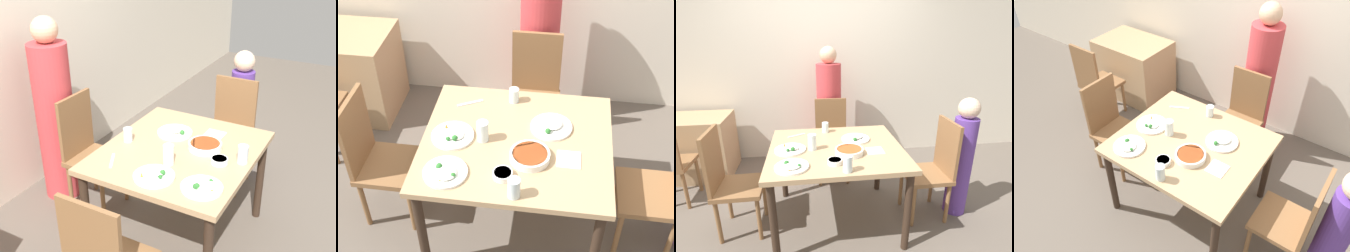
# 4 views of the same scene
# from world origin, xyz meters

# --- Properties ---
(ground_plane) EXTENTS (10.00, 10.00, 0.00)m
(ground_plane) POSITION_xyz_m (0.00, 0.00, 0.00)
(ground_plane) COLOR #60564C
(wall_back) EXTENTS (10.00, 0.06, 2.70)m
(wall_back) POSITION_xyz_m (0.00, 1.53, 1.35)
(wall_back) COLOR beige
(wall_back) RESTS_ON ground_plane
(dining_table) EXTENTS (1.16, 1.02, 0.76)m
(dining_table) POSITION_xyz_m (0.00, 0.00, 0.67)
(dining_table) COLOR tan
(dining_table) RESTS_ON ground_plane
(chair_adult_spot) EXTENTS (0.40, 0.40, 0.96)m
(chair_adult_spot) POSITION_xyz_m (0.04, 0.86, 0.51)
(chair_adult_spot) COLOR brown
(chair_adult_spot) RESTS_ON ground_plane
(chair_child_spot) EXTENTS (0.40, 0.40, 0.96)m
(chair_child_spot) POSITION_xyz_m (0.92, -0.03, 0.51)
(chair_child_spot) COLOR brown
(chair_child_spot) RESTS_ON ground_plane
(chair_empty_left) EXTENTS (0.40, 0.40, 0.96)m
(chair_empty_left) POSITION_xyz_m (-0.92, -0.02, 0.51)
(chair_empty_left) COLOR brown
(chair_empty_left) RESTS_ON ground_plane
(person_adult) EXTENTS (0.31, 0.31, 1.56)m
(person_adult) POSITION_xyz_m (0.04, 1.18, 0.73)
(person_adult) COLOR #C63D42
(person_adult) RESTS_ON ground_plane
(person_child) EXTENTS (0.21, 0.21, 1.17)m
(person_child) POSITION_xyz_m (1.19, -0.03, 0.57)
(person_child) COLOR #5B3893
(person_child) RESTS_ON ground_plane
(bowl_curry) EXTENTS (0.24, 0.24, 0.05)m
(bowl_curry) POSITION_xyz_m (0.09, -0.15, 0.78)
(bowl_curry) COLOR white
(bowl_curry) RESTS_ON dining_table
(plate_rice_adult) EXTENTS (0.26, 0.26, 0.05)m
(plate_rice_adult) POSITION_xyz_m (0.20, 0.15, 0.77)
(plate_rice_adult) COLOR white
(plate_rice_adult) RESTS_ON dining_table
(plate_rice_child) EXTENTS (0.26, 0.26, 0.05)m
(plate_rice_child) POSITION_xyz_m (-0.37, -0.33, 0.77)
(plate_rice_child) COLOR white
(plate_rice_child) RESTS_ON dining_table
(plate_noodles) EXTENTS (0.26, 0.26, 0.05)m
(plate_noodles) POSITION_xyz_m (-0.39, -0.02, 0.77)
(plate_noodles) COLOR white
(plate_noodles) RESTS_ON dining_table
(bowl_rice_small) EXTENTS (0.11, 0.11, 0.04)m
(bowl_rice_small) POSITION_xyz_m (-0.04, -0.31, 0.78)
(bowl_rice_small) COLOR white
(bowl_rice_small) RESTS_ON dining_table
(glass_water_tall) EXTENTS (0.07, 0.07, 0.14)m
(glass_water_tall) POSITION_xyz_m (-0.21, -0.02, 0.82)
(glass_water_tall) COLOR silver
(glass_water_tall) RESTS_ON dining_table
(glass_water_short) EXTENTS (0.07, 0.07, 0.10)m
(glass_water_short) POSITION_xyz_m (-0.07, 0.39, 0.81)
(glass_water_short) COLOR silver
(glass_water_short) RESTS_ON dining_table
(glass_water_center) EXTENTS (0.07, 0.07, 0.12)m
(glass_water_center) POSITION_xyz_m (0.04, -0.44, 0.82)
(glass_water_center) COLOR silver
(glass_water_center) RESTS_ON dining_table
(napkin_folded) EXTENTS (0.14, 0.14, 0.01)m
(napkin_folded) POSITION_xyz_m (0.32, -0.12, 0.76)
(napkin_folded) COLOR white
(napkin_folded) RESTS_ON dining_table
(fork_steel) EXTENTS (0.17, 0.10, 0.01)m
(fork_steel) POSITION_xyz_m (-0.35, 0.33, 0.76)
(fork_steel) COLOR silver
(fork_steel) RESTS_ON dining_table
(background_table) EXTENTS (0.89, 0.62, 0.76)m
(background_table) POSITION_xyz_m (-1.65, 1.11, 0.38)
(background_table) COLOR tan
(background_table) RESTS_ON ground_plane
(chair_background) EXTENTS (0.40, 0.40, 0.96)m
(chair_background) POSITION_xyz_m (-1.65, 0.45, 0.51)
(chair_background) COLOR brown
(chair_background) RESTS_ON ground_plane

